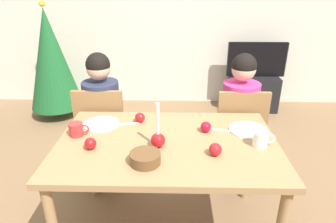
% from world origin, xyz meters
% --- Properties ---
extents(back_wall, '(6.40, 0.10, 2.60)m').
position_xyz_m(back_wall, '(0.00, 2.60, 1.30)').
color(back_wall, beige).
rests_on(back_wall, ground).
extents(dining_table, '(1.40, 0.90, 0.75)m').
position_xyz_m(dining_table, '(0.00, 0.00, 0.67)').
color(dining_table, '#99754C').
rests_on(dining_table, ground).
extents(chair_left, '(0.40, 0.40, 0.90)m').
position_xyz_m(chair_left, '(-0.57, 0.61, 0.51)').
color(chair_left, olive).
rests_on(chair_left, ground).
extents(chair_right, '(0.40, 0.40, 0.90)m').
position_xyz_m(chair_right, '(0.59, 0.61, 0.51)').
color(chair_right, olive).
rests_on(chair_right, ground).
extents(person_left_child, '(0.30, 0.30, 1.17)m').
position_xyz_m(person_left_child, '(-0.57, 0.64, 0.57)').
color(person_left_child, '#33384C').
rests_on(person_left_child, ground).
extents(person_right_child, '(0.30, 0.30, 1.17)m').
position_xyz_m(person_right_child, '(0.59, 0.64, 0.57)').
color(person_right_child, '#33384C').
rests_on(person_right_child, ground).
extents(tv_stand, '(0.64, 0.40, 0.48)m').
position_xyz_m(tv_stand, '(1.14, 2.30, 0.24)').
color(tv_stand, black).
rests_on(tv_stand, ground).
extents(tv, '(0.79, 0.05, 0.46)m').
position_xyz_m(tv, '(1.14, 2.30, 0.71)').
color(tv, black).
rests_on(tv, tv_stand).
extents(christmas_tree, '(0.66, 0.66, 1.48)m').
position_xyz_m(christmas_tree, '(-1.52, 2.00, 0.77)').
color(christmas_tree, brown).
rests_on(christmas_tree, ground).
extents(candle_centerpiece, '(0.09, 0.09, 0.29)m').
position_xyz_m(candle_centerpiece, '(-0.06, -0.06, 0.81)').
color(candle_centerpiece, red).
rests_on(candle_centerpiece, dining_table).
extents(plate_left, '(0.25, 0.25, 0.01)m').
position_xyz_m(plate_left, '(-0.47, 0.23, 0.76)').
color(plate_left, silver).
rests_on(plate_left, dining_table).
extents(plate_right, '(0.26, 0.26, 0.01)m').
position_xyz_m(plate_right, '(0.55, 0.16, 0.76)').
color(plate_right, white).
rests_on(plate_right, dining_table).
extents(mug_left, '(0.13, 0.09, 0.09)m').
position_xyz_m(mug_left, '(-0.60, 0.07, 0.79)').
color(mug_left, '#B72D2D').
rests_on(mug_left, dining_table).
extents(mug_right, '(0.14, 0.09, 0.10)m').
position_xyz_m(mug_right, '(0.58, -0.04, 0.80)').
color(mug_right, white).
rests_on(mug_right, dining_table).
extents(fork_left, '(0.18, 0.05, 0.01)m').
position_xyz_m(fork_left, '(-0.29, 0.24, 0.75)').
color(fork_left, silver).
rests_on(fork_left, dining_table).
extents(fork_right, '(0.18, 0.05, 0.01)m').
position_xyz_m(fork_right, '(0.38, 0.15, 0.75)').
color(fork_right, silver).
rests_on(fork_right, dining_table).
extents(bowl_walnuts, '(0.17, 0.17, 0.06)m').
position_xyz_m(bowl_walnuts, '(-0.12, -0.24, 0.78)').
color(bowl_walnuts, brown).
rests_on(bowl_walnuts, dining_table).
extents(apple_near_candle, '(0.07, 0.07, 0.07)m').
position_xyz_m(apple_near_candle, '(-0.20, 0.28, 0.79)').
color(apple_near_candle, '#AC171B').
rests_on(apple_near_candle, dining_table).
extents(apple_by_left_plate, '(0.08, 0.08, 0.08)m').
position_xyz_m(apple_by_left_plate, '(0.28, -0.15, 0.79)').
color(apple_by_left_plate, '#B4191E').
rests_on(apple_by_left_plate, dining_table).
extents(apple_by_right_mug, '(0.07, 0.07, 0.07)m').
position_xyz_m(apple_by_right_mug, '(0.26, 0.14, 0.79)').
color(apple_by_right_mug, red).
rests_on(apple_by_right_mug, dining_table).
extents(apple_far_edge, '(0.07, 0.07, 0.07)m').
position_xyz_m(apple_far_edge, '(-0.46, -0.10, 0.79)').
color(apple_far_edge, red).
rests_on(apple_far_edge, dining_table).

